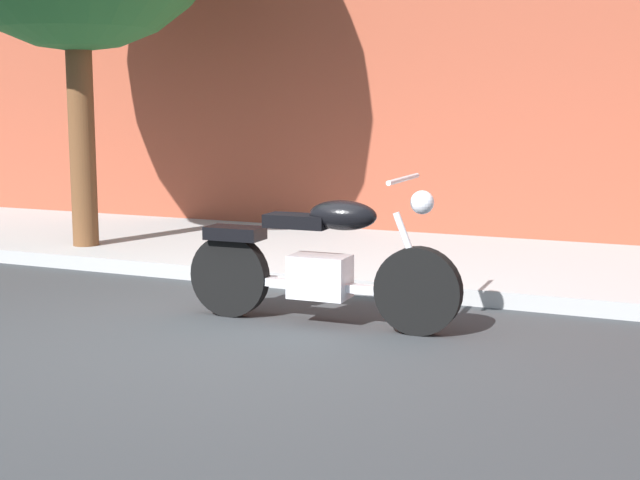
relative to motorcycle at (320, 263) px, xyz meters
The scene contains 3 objects.
ground_plane 0.94m from the motorcycle, 128.62° to the right, with size 60.00×60.00×0.00m, color #303335.
sidewalk 2.59m from the motorcycle, 101.41° to the left, with size 21.89×2.93×0.14m, color #9D9D9D.
motorcycle is the anchor object (origin of this frame).
Camera 1 is at (3.15, -5.43, 1.67)m, focal length 50.71 mm.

